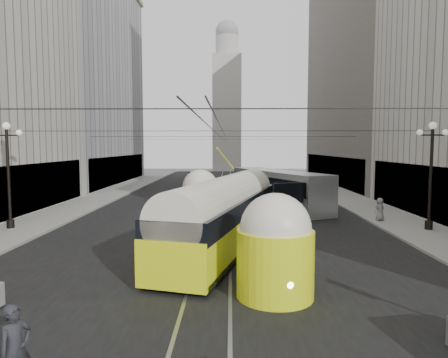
{
  "coord_description": "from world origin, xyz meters",
  "views": [
    {
      "loc": [
        0.75,
        -5.68,
        5.1
      ],
      "look_at": [
        0.41,
        15.38,
        3.36
      ],
      "focal_mm": 32.0,
      "sensor_mm": 36.0,
      "label": 1
    }
  ],
  "objects_px": {
    "pedestrian_crossing_a": "(16,349)",
    "pedestrian_sidewalk_right": "(380,209)",
    "streetcar": "(225,213)",
    "city_bus": "(278,188)"
  },
  "relations": [
    {
      "from": "streetcar",
      "to": "pedestrian_crossing_a",
      "type": "height_order",
      "value": "streetcar"
    },
    {
      "from": "city_bus",
      "to": "pedestrian_crossing_a",
      "type": "bearing_deg",
      "value": -108.45
    },
    {
      "from": "city_bus",
      "to": "pedestrian_sidewalk_right",
      "type": "xyz_separation_m",
      "value": [
        6.02,
        -6.38,
        -0.78
      ]
    },
    {
      "from": "streetcar",
      "to": "pedestrian_crossing_a",
      "type": "relative_size",
      "value": 8.46
    },
    {
      "from": "streetcar",
      "to": "pedestrian_sidewalk_right",
      "type": "distance_m",
      "value": 12.2
    },
    {
      "from": "pedestrian_sidewalk_right",
      "to": "city_bus",
      "type": "bearing_deg",
      "value": -71.17
    },
    {
      "from": "streetcar",
      "to": "pedestrian_crossing_a",
      "type": "bearing_deg",
      "value": -109.03
    },
    {
      "from": "streetcar",
      "to": "pedestrian_sidewalk_right",
      "type": "xyz_separation_m",
      "value": [
        10.22,
        6.61,
        -0.85
      ]
    },
    {
      "from": "pedestrian_crossing_a",
      "to": "pedestrian_sidewalk_right",
      "type": "bearing_deg",
      "value": -9.14
    },
    {
      "from": "pedestrian_crossing_a",
      "to": "pedestrian_sidewalk_right",
      "type": "relative_size",
      "value": 1.24
    }
  ]
}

